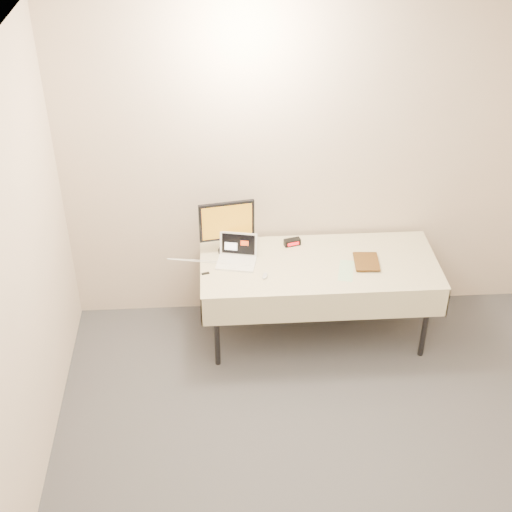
{
  "coord_description": "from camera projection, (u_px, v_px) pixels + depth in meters",
  "views": [
    {
      "loc": [
        -0.79,
        -2.48,
        3.91
      ],
      "look_at": [
        -0.5,
        1.99,
        0.86
      ],
      "focal_mm": 50.0,
      "sensor_mm": 36.0,
      "label": 1
    }
  ],
  "objects": [
    {
      "name": "book",
      "position": [
        355.0,
        250.0,
        5.49
      ],
      "size": [
        0.19,
        0.04,
        0.25
      ],
      "primitive_type": "imported",
      "rotation": [
        0.0,
        0.0,
        -0.08
      ],
      "color": "brown",
      "rests_on": "table"
    },
    {
      "name": "usb_dongle",
      "position": [
        205.0,
        273.0,
        5.44
      ],
      "size": [
        0.06,
        0.03,
        0.01
      ],
      "primitive_type": "cube",
      "rotation": [
        0.0,
        0.0,
        0.26
      ],
      "color": "black",
      "rests_on": "table"
    },
    {
      "name": "table",
      "position": [
        319.0,
        269.0,
        5.6
      ],
      "size": [
        1.86,
        0.81,
        0.74
      ],
      "color": "black",
      "rests_on": "ground"
    },
    {
      "name": "clicker",
      "position": [
        265.0,
        276.0,
        5.4
      ],
      "size": [
        0.06,
        0.09,
        0.02
      ],
      "primitive_type": "ellipsoid",
      "rotation": [
        0.0,
        0.0,
        -0.28
      ],
      "color": "silver",
      "rests_on": "table"
    },
    {
      "name": "alarm_clock",
      "position": [
        292.0,
        242.0,
        5.76
      ],
      "size": [
        0.14,
        0.09,
        0.05
      ],
      "rotation": [
        0.0,
        0.0,
        0.26
      ],
      "color": "black",
      "rests_on": "table"
    },
    {
      "name": "laptop",
      "position": [
        237.0,
        255.0,
        5.56
      ],
      "size": [
        0.34,
        0.3,
        0.21
      ],
      "rotation": [
        0.0,
        0.0,
        -0.21
      ],
      "color": "white",
      "rests_on": "table"
    },
    {
      "name": "monitor",
      "position": [
        227.0,
        223.0,
        5.55
      ],
      "size": [
        0.44,
        0.17,
        0.45
      ],
      "rotation": [
        0.0,
        0.0,
        0.16
      ],
      "color": "black",
      "rests_on": "table"
    },
    {
      "name": "paper_form",
      "position": [
        346.0,
        271.0,
        5.48
      ],
      "size": [
        0.17,
        0.3,
        0.0
      ],
      "primitive_type": "cube",
      "rotation": [
        0.0,
        0.0,
        -0.23
      ],
      "color": "#B4E2B4",
      "rests_on": "table"
    },
    {
      "name": "back_wall",
      "position": [
        315.0,
        166.0,
        5.59
      ],
      "size": [
        4.0,
        0.1,
        2.7
      ],
      "primitive_type": "cube",
      "color": "beige",
      "rests_on": "ground"
    }
  ]
}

